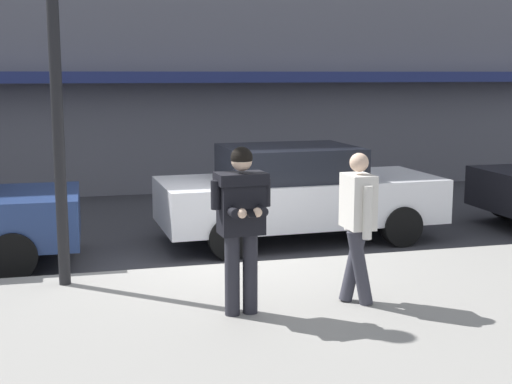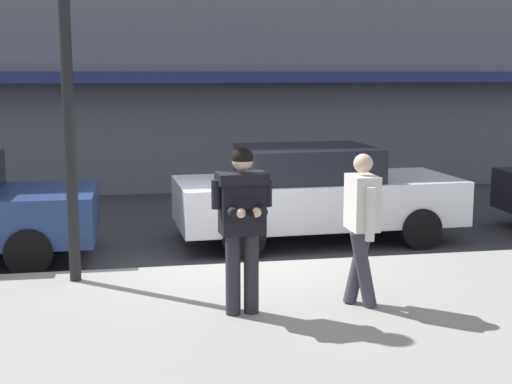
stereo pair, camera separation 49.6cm
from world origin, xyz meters
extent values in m
plane|color=#333338|center=(0.00, 0.00, 0.00)|extent=(80.00, 80.00, 0.00)
cube|color=gray|center=(1.00, -2.85, 0.07)|extent=(32.00, 5.30, 0.14)
cube|color=silver|center=(1.00, 0.05, 0.00)|extent=(28.00, 0.12, 0.01)
cube|color=navy|center=(1.00, 6.15, 2.60)|extent=(26.60, 0.70, 0.24)
cylinder|color=black|center=(-2.71, 1.92, 0.32)|extent=(0.64, 0.23, 0.64)
cylinder|color=black|center=(-2.74, 0.21, 0.32)|extent=(0.64, 0.23, 0.64)
cube|color=silver|center=(1.59, 1.43, 0.67)|extent=(4.57, 2.00, 0.70)
cube|color=black|center=(1.41, 1.43, 1.28)|extent=(2.13, 1.72, 0.52)
cylinder|color=black|center=(2.95, 2.34, 0.32)|extent=(0.65, 0.25, 0.64)
cylinder|color=black|center=(3.02, 0.63, 0.32)|extent=(0.65, 0.25, 0.64)
cylinder|color=black|center=(0.16, 2.23, 0.32)|extent=(0.65, 0.25, 0.64)
cylinder|color=black|center=(0.23, 0.52, 0.32)|extent=(0.65, 0.25, 0.64)
cylinder|color=#23232B|center=(-0.14, -2.24, 0.58)|extent=(0.16, 0.16, 0.88)
cylinder|color=#23232B|center=(-0.34, -2.25, 0.58)|extent=(0.16, 0.16, 0.88)
cube|color=black|center=(-0.24, -2.24, 1.34)|extent=(0.48, 0.33, 0.64)
cube|color=black|center=(-0.24, -2.24, 1.61)|extent=(0.54, 0.38, 0.12)
cylinder|color=black|center=(0.03, -2.22, 1.45)|extent=(0.11, 0.11, 0.30)
cylinder|color=black|center=(-0.08, -2.39, 1.30)|extent=(0.12, 0.31, 0.10)
sphere|color=beige|center=(-0.14, -2.54, 1.30)|extent=(0.10, 0.10, 0.10)
cylinder|color=black|center=(-0.51, -2.26, 1.45)|extent=(0.11, 0.11, 0.30)
cylinder|color=black|center=(-0.37, -2.41, 1.30)|extent=(0.12, 0.31, 0.10)
sphere|color=beige|center=(-0.30, -2.55, 1.30)|extent=(0.10, 0.10, 0.10)
cube|color=black|center=(-0.21, -2.58, 1.30)|extent=(0.09, 0.15, 0.07)
sphere|color=beige|center=(-0.23, -2.27, 1.80)|extent=(0.22, 0.22, 0.22)
sphere|color=black|center=(-0.23, -2.27, 1.83)|extent=(0.23, 0.23, 0.23)
cylinder|color=#33333D|center=(1.10, -2.11, 0.57)|extent=(0.33, 0.16, 0.87)
cylinder|color=#33333D|center=(1.10, -2.29, 0.57)|extent=(0.33, 0.16, 0.87)
cube|color=silver|center=(1.10, -2.20, 1.30)|extent=(0.29, 0.43, 0.60)
cylinder|color=silver|center=(1.09, -1.95, 1.22)|extent=(0.10, 0.10, 0.58)
cylinder|color=silver|center=(1.11, -2.45, 1.22)|extent=(0.10, 0.10, 0.58)
sphere|color=beige|center=(1.10, -2.20, 1.73)|extent=(0.21, 0.21, 0.21)
cylinder|color=black|center=(-2.08, -0.65, 2.44)|extent=(0.14, 0.14, 4.60)
camera|label=1|loc=(-1.90, -9.38, 2.70)|focal=50.00mm
camera|label=2|loc=(-1.41, -9.49, 2.70)|focal=50.00mm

